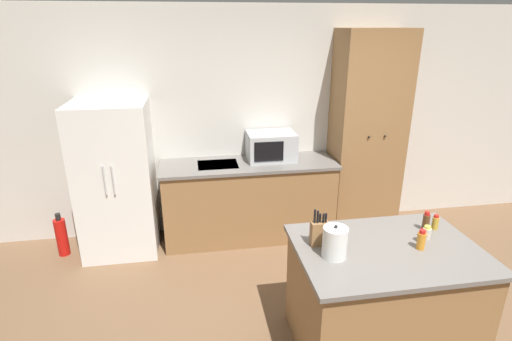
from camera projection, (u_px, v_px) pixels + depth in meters
The scene contains 14 objects.
wall_back at pixel (294, 121), 4.74m from camera, with size 7.20×0.06×2.60m.
refrigerator at pixel (116, 180), 4.25m from camera, with size 0.77×0.70×1.66m.
back_counter at pixel (249, 200), 4.64m from camera, with size 1.97×0.64×0.92m.
pantry_cabinet at pixel (367, 134), 4.65m from camera, with size 0.79×0.52×2.35m.
kitchen_island at pixel (382, 298), 3.02m from camera, with size 1.32×0.94×0.88m.
microwave at pixel (271, 146), 4.54m from camera, with size 0.54×0.40×0.31m.
knife_block at pixel (319, 233), 2.87m from camera, with size 0.13×0.07×0.29m.
spice_bottle_tall_dark at pixel (421, 237), 2.94m from camera, with size 0.06×0.06×0.08m.
spice_bottle_short_red at pixel (435, 222), 3.11m from camera, with size 0.05×0.05×0.12m.
spice_bottle_amber_oil at pixel (426, 222), 3.09m from camera, with size 0.05×0.05×0.16m.
spice_bottle_green_herb at pixel (421, 240), 2.83m from camera, with size 0.06×0.06×0.15m.
spice_bottle_pale_salt at pixel (427, 233), 2.98m from camera, with size 0.06×0.06×0.10m.
kettle at pixel (335, 242), 2.72m from camera, with size 0.17×0.17×0.25m.
fire_extinguisher at pixel (62, 237), 4.33m from camera, with size 0.12×0.12×0.49m.
Camera 1 is at (-1.21, -2.19, 2.40)m, focal length 28.00 mm.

